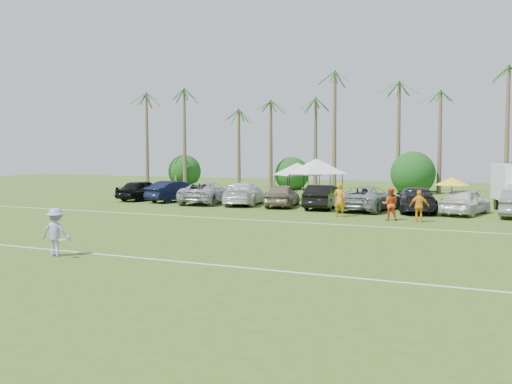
% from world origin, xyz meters
% --- Properties ---
extents(ground, '(120.00, 120.00, 0.00)m').
position_xyz_m(ground, '(0.00, 0.00, 0.00)').
color(ground, '#3C5A1B').
rests_on(ground, ground).
extents(field_lines, '(80.00, 12.10, 0.01)m').
position_xyz_m(field_lines, '(0.00, 8.00, 0.01)').
color(field_lines, white).
rests_on(field_lines, ground).
extents(palm_tree_0, '(2.40, 2.40, 8.90)m').
position_xyz_m(palm_tree_0, '(-22.00, 38.00, 7.48)').
color(palm_tree_0, brown).
rests_on(palm_tree_0, ground).
extents(palm_tree_1, '(2.40, 2.40, 9.90)m').
position_xyz_m(palm_tree_1, '(-17.00, 38.00, 8.35)').
color(palm_tree_1, brown).
rests_on(palm_tree_1, ground).
extents(palm_tree_2, '(2.40, 2.40, 10.90)m').
position_xyz_m(palm_tree_2, '(-12.00, 38.00, 9.21)').
color(palm_tree_2, brown).
rests_on(palm_tree_2, ground).
extents(palm_tree_3, '(2.40, 2.40, 11.90)m').
position_xyz_m(palm_tree_3, '(-8.00, 38.00, 10.06)').
color(palm_tree_3, brown).
rests_on(palm_tree_3, ground).
extents(palm_tree_4, '(2.40, 2.40, 8.90)m').
position_xyz_m(palm_tree_4, '(-4.00, 38.00, 7.48)').
color(palm_tree_4, brown).
rests_on(palm_tree_4, ground).
extents(palm_tree_5, '(2.40, 2.40, 9.90)m').
position_xyz_m(palm_tree_5, '(0.00, 38.00, 8.35)').
color(palm_tree_5, brown).
rests_on(palm_tree_5, ground).
extents(palm_tree_6, '(2.40, 2.40, 10.90)m').
position_xyz_m(palm_tree_6, '(4.00, 38.00, 9.21)').
color(palm_tree_6, brown).
rests_on(palm_tree_6, ground).
extents(palm_tree_7, '(2.40, 2.40, 11.90)m').
position_xyz_m(palm_tree_7, '(8.00, 38.00, 10.06)').
color(palm_tree_7, brown).
rests_on(palm_tree_7, ground).
extents(palm_tree_8, '(2.40, 2.40, 8.90)m').
position_xyz_m(palm_tree_8, '(13.00, 38.00, 7.48)').
color(palm_tree_8, brown).
rests_on(palm_tree_8, ground).
extents(bush_tree_0, '(4.00, 4.00, 4.00)m').
position_xyz_m(bush_tree_0, '(-19.00, 39.00, 1.80)').
color(bush_tree_0, brown).
rests_on(bush_tree_0, ground).
extents(bush_tree_1, '(4.00, 4.00, 4.00)m').
position_xyz_m(bush_tree_1, '(-6.00, 39.00, 1.80)').
color(bush_tree_1, brown).
rests_on(bush_tree_1, ground).
extents(bush_tree_2, '(4.00, 4.00, 4.00)m').
position_xyz_m(bush_tree_2, '(6.00, 39.00, 1.80)').
color(bush_tree_2, brown).
rests_on(bush_tree_2, ground).
extents(sideline_player_a, '(0.77, 0.54, 2.00)m').
position_xyz_m(sideline_player_a, '(5.25, 17.58, 1.00)').
color(sideline_player_a, orange).
rests_on(sideline_player_a, ground).
extents(sideline_player_b, '(0.99, 0.84, 1.79)m').
position_xyz_m(sideline_player_b, '(8.27, 17.07, 0.89)').
color(sideline_player_b, '#CB4A16').
rests_on(sideline_player_b, ground).
extents(sideline_player_c, '(1.05, 0.50, 1.74)m').
position_xyz_m(sideline_player_c, '(9.87, 16.85, 0.87)').
color(sideline_player_c, '#FDA51C').
rests_on(sideline_player_c, ground).
extents(canopy_tent_left, '(4.23, 4.23, 3.42)m').
position_xyz_m(canopy_tent_left, '(-1.14, 27.67, 2.93)').
color(canopy_tent_left, black).
rests_on(canopy_tent_left, ground).
extents(canopy_tent_right, '(4.72, 4.72, 3.83)m').
position_xyz_m(canopy_tent_right, '(1.10, 25.65, 3.28)').
color(canopy_tent_right, black).
rests_on(canopy_tent_right, ground).
extents(market_umbrella, '(2.02, 2.02, 2.25)m').
position_xyz_m(market_umbrella, '(11.08, 21.24, 2.02)').
color(market_umbrella, black).
rests_on(market_umbrella, ground).
extents(frisbee_player, '(1.33, 0.89, 1.74)m').
position_xyz_m(frisbee_player, '(-0.53, 1.08, 0.87)').
color(frisbee_player, '#9D98D8').
rests_on(frisbee_player, ground).
extents(parked_car_0, '(2.52, 4.91, 1.60)m').
position_xyz_m(parked_car_0, '(-11.96, 22.23, 0.80)').
color(parked_car_0, black).
rests_on(parked_car_0, ground).
extents(parked_car_1, '(2.86, 5.12, 1.60)m').
position_xyz_m(parked_car_1, '(-8.99, 22.23, 0.80)').
color(parked_car_1, black).
rests_on(parked_car_1, ground).
extents(parked_car_2, '(3.37, 6.04, 1.60)m').
position_xyz_m(parked_car_2, '(-6.01, 21.88, 0.80)').
color(parked_car_2, '#AAACB3').
rests_on(parked_car_2, ground).
extents(parked_car_3, '(3.19, 5.82, 1.60)m').
position_xyz_m(parked_car_3, '(-3.04, 22.11, 0.80)').
color(parked_car_3, white).
rests_on(parked_car_3, ground).
extents(parked_car_4, '(2.72, 4.96, 1.60)m').
position_xyz_m(parked_car_4, '(-0.07, 21.83, 0.80)').
color(parked_car_4, gray).
rests_on(parked_car_4, ground).
extents(parked_car_5, '(2.10, 4.98, 1.60)m').
position_xyz_m(parked_car_5, '(2.91, 21.72, 0.80)').
color(parked_car_5, black).
rests_on(parked_car_5, ground).
extents(parked_car_6, '(3.04, 5.92, 1.60)m').
position_xyz_m(parked_car_6, '(5.88, 21.70, 0.80)').
color(parked_car_6, gray).
rests_on(parked_car_6, ground).
extents(parked_car_7, '(3.60, 5.90, 1.60)m').
position_xyz_m(parked_car_7, '(8.85, 22.00, 0.80)').
color(parked_car_7, black).
rests_on(parked_car_7, ground).
extents(parked_car_8, '(2.98, 5.01, 1.60)m').
position_xyz_m(parked_car_8, '(11.83, 21.82, 0.80)').
color(parked_car_8, white).
rests_on(parked_car_8, ground).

